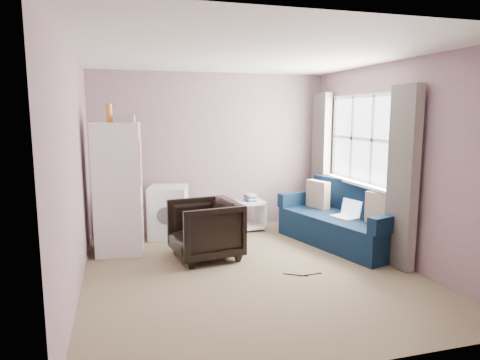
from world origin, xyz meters
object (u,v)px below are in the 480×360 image
object	(u,v)px
sofa	(346,222)
washing_machine	(168,211)
fridge	(119,187)
side_table	(250,213)
armchair	(205,226)

from	to	relation	value
sofa	washing_machine	bearing A→B (deg)	141.51
fridge	side_table	xyz separation A→B (m)	(2.02, 0.60, -0.61)
side_table	sofa	distance (m)	1.56
armchair	sofa	bearing A→B (deg)	83.29
side_table	armchair	bearing A→B (deg)	-129.70
washing_machine	fridge	bearing A→B (deg)	-128.79
fridge	washing_machine	size ratio (longest dim) A/B	2.55
side_table	washing_machine	bearing A→B (deg)	-176.53
fridge	armchair	bearing A→B (deg)	-22.99
armchair	washing_machine	bearing A→B (deg)	-170.50
fridge	sofa	distance (m)	3.21
armchair	side_table	distance (m)	1.52
washing_machine	armchair	bearing A→B (deg)	-57.44
fridge	side_table	size ratio (longest dim) A/B	3.40
armchair	fridge	bearing A→B (deg)	-126.36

